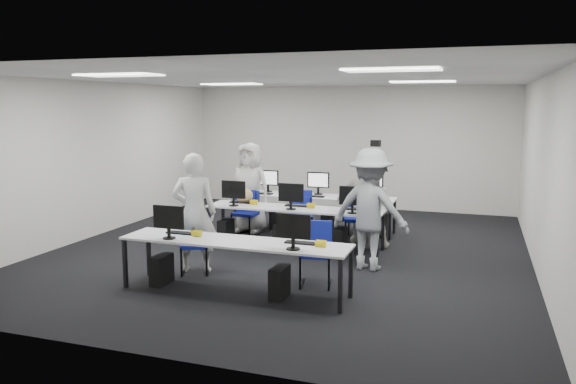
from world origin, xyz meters
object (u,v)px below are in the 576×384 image
(chair_6, at_px, (300,224))
(desk_mid, at_px, (294,210))
(student_0, at_px, (194,213))
(chair_1, at_px, (316,266))
(chair_7, at_px, (355,227))
(student_1, at_px, (371,207))
(chair_4, at_px, (358,229))
(student_3, at_px, (361,201))
(chair_2, at_px, (246,222))
(photographer, at_px, (370,209))
(desk_front, at_px, (234,244))
(student_2, at_px, (250,188))
(chair_5, at_px, (246,219))
(chair_3, at_px, (300,225))
(chair_0, at_px, (196,255))

(chair_6, bearing_deg, desk_mid, -101.85)
(student_0, bearing_deg, chair_1, 159.67)
(chair_6, height_order, student_0, student_0)
(chair_7, relative_size, student_1, 0.56)
(chair_6, bearing_deg, chair_7, -18.01)
(chair_4, xyz_separation_m, student_3, (-0.01, 0.28, 0.48))
(chair_2, height_order, chair_7, chair_2)
(chair_4, relative_size, photographer, 0.50)
(desk_mid, height_order, chair_2, chair_2)
(desk_front, xyz_separation_m, student_2, (-1.25, 3.53, 0.22))
(chair_7, bearing_deg, chair_5, -174.22)
(chair_3, bearing_deg, chair_7, 1.10)
(chair_4, relative_size, student_3, 0.61)
(chair_0, distance_m, student_1, 3.34)
(student_3, bearing_deg, student_2, 178.63)
(chair_3, xyz_separation_m, chair_5, (-1.23, 0.27, -0.01))
(chair_0, height_order, student_3, student_3)
(student_1, xyz_separation_m, student_2, (-2.54, 0.44, 0.16))
(chair_4, height_order, chair_7, chair_4)
(desk_front, bearing_deg, student_0, 143.68)
(chair_1, bearing_deg, photographer, 50.64)
(chair_2, bearing_deg, photographer, -23.53)
(chair_2, bearing_deg, student_2, 104.67)
(desk_front, height_order, chair_7, chair_7)
(desk_mid, xyz_separation_m, chair_3, (-0.05, 0.53, -0.38))
(chair_0, relative_size, chair_4, 0.90)
(chair_1, relative_size, chair_7, 1.08)
(student_1, bearing_deg, chair_2, -22.25)
(chair_1, distance_m, chair_3, 2.66)
(chair_7, bearing_deg, photographer, -66.54)
(chair_0, distance_m, chair_2, 2.47)
(chair_1, height_order, chair_2, chair_1)
(desk_front, relative_size, chair_2, 3.64)
(chair_2, bearing_deg, chair_1, -44.79)
(chair_6, relative_size, student_1, 0.56)
(desk_mid, relative_size, chair_6, 3.87)
(student_0, bearing_deg, chair_4, -148.55)
(chair_5, xyz_separation_m, photographer, (2.81, -1.70, 0.67))
(chair_1, relative_size, chair_4, 0.96)
(chair_5, relative_size, chair_7, 1.07)
(chair_0, distance_m, photographer, 2.78)
(chair_3, bearing_deg, chair_2, 162.70)
(desk_front, relative_size, student_2, 1.77)
(chair_3, relative_size, student_0, 0.51)
(chair_5, xyz_separation_m, student_1, (2.57, -0.31, 0.46))
(desk_mid, bearing_deg, student_0, -118.02)
(chair_0, distance_m, chair_4, 3.20)
(student_0, bearing_deg, chair_6, -126.57)
(chair_1, height_order, chair_5, chair_1)
(student_0, relative_size, student_1, 1.24)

